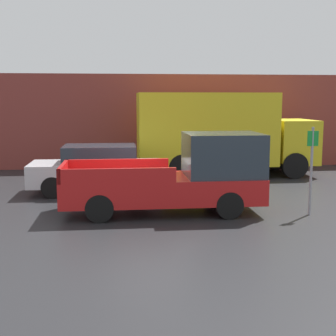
# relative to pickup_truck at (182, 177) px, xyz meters

# --- Properties ---
(ground_plane) EXTENTS (60.00, 60.00, 0.00)m
(ground_plane) POSITION_rel_pickup_truck_xyz_m (-0.67, 0.98, -0.99)
(ground_plane) COLOR #232326
(building_wall) EXTENTS (28.00, 0.15, 4.19)m
(building_wall) POSITION_rel_pickup_truck_xyz_m (-0.67, 8.60, 1.11)
(building_wall) COLOR brown
(building_wall) RESTS_ON ground
(pickup_truck) EXTENTS (5.39, 1.97, 2.17)m
(pickup_truck) POSITION_rel_pickup_truck_xyz_m (0.00, 0.00, 0.00)
(pickup_truck) COLOR red
(pickup_truck) RESTS_ON ground
(car) EXTENTS (4.30, 1.88, 1.58)m
(car) POSITION_rel_pickup_truck_xyz_m (-2.43, 3.02, -0.18)
(car) COLOR silver
(car) RESTS_ON ground
(delivery_truck) EXTENTS (7.14, 2.57, 3.33)m
(delivery_truck) POSITION_rel_pickup_truck_xyz_m (2.32, 6.13, 0.80)
(delivery_truck) COLOR gold
(delivery_truck) RESTS_ON ground
(parking_sign) EXTENTS (0.30, 0.07, 2.36)m
(parking_sign) POSITION_rel_pickup_truck_xyz_m (3.37, -0.68, 0.34)
(parking_sign) COLOR gray
(parking_sign) RESTS_ON ground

